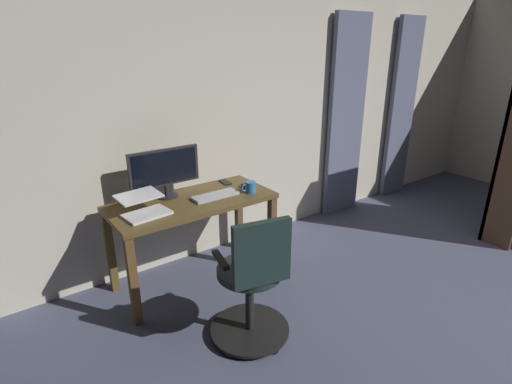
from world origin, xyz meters
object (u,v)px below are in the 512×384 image
Objects in this scene: desk at (193,212)px; laptop at (144,207)px; computer_monitor at (165,169)px; computer_mouse at (245,186)px; computer_keyboard at (215,196)px; mug_tea at (250,187)px; cell_phone_face_up at (225,182)px; office_chair at (253,284)px.

desk is 0.45m from laptop.
laptop reaches higher than desk.
computer_monitor is 0.71m from computer_mouse.
computer_monitor reaches higher than laptop.
computer_monitor is at bearing -54.42° from desk.
computer_keyboard is 2.88× the size of mug_tea.
computer_monitor is at bearing 6.19° from cell_phone_face_up.
computer_keyboard reaches higher than cell_phone_face_up.
office_chair is 1.24m from cell_phone_face_up.
mug_tea reaches higher than cell_phone_face_up.
mug_tea reaches higher than desk.
desk is 0.52m from mug_tea.
computer_monitor is 0.41m from laptop.
desk is at bearing -16.63° from mug_tea.
laptop is 3.57× the size of computer_mouse.
office_chair is at bearing 71.70° from cell_phone_face_up.
computer_mouse is 0.23m from cell_phone_face_up.
laptop reaches higher than cell_phone_face_up.
desk is 0.92m from office_chair.
computer_monitor is at bearing -147.19° from laptop.
cell_phone_face_up is at bearing -134.98° from computer_keyboard.
cell_phone_face_up is (-0.44, -0.20, 0.11)m from desk.
laptop is 0.90m from mug_tea.
office_chair is 1.22m from computer_monitor.
laptop is 2.48× the size of cell_phone_face_up.
office_chair is 1.00m from laptop.
laptop is at bearing -6.00° from mug_tea.
computer_monitor is (0.13, -0.19, 0.35)m from desk.
laptop is at bearing 1.87° from computer_mouse.
computer_mouse is (-0.33, -0.04, 0.01)m from computer_keyboard.
office_chair reaches higher than cell_phone_face_up.
computer_monitor is 1.51× the size of computer_keyboard.
office_chair is at bearing 55.84° from mug_tea.
cell_phone_face_up is (-0.48, -1.10, 0.31)m from office_chair.
computer_mouse is (-0.55, -0.89, 0.32)m from office_chair.
cell_phone_face_up is 1.06× the size of mug_tea.
computer_monitor is 4.34× the size of mug_tea.
cell_phone_face_up is at bearing -83.62° from mug_tea.
computer_keyboard is 0.61m from laptop.
cell_phone_face_up is at bearing -179.01° from computer_monitor.
desk is 1.38× the size of office_chair.
computer_keyboard is 0.31m from mug_tea.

